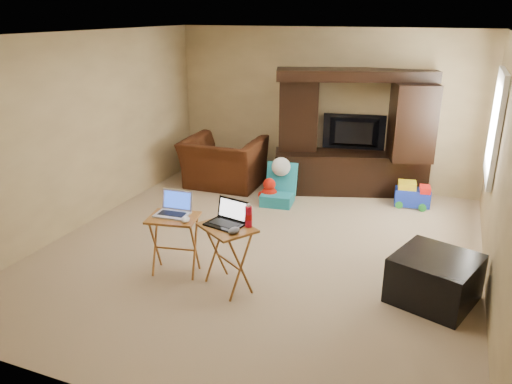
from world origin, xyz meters
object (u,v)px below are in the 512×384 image
at_px(child_rocker, 278,185).
at_px(tray_table_left, 175,245).
at_px(plush_toy, 269,190).
at_px(tray_table_right, 228,257).
at_px(recliner, 224,163).
at_px(television, 354,133).
at_px(mouse_left, 185,219).
at_px(entertainment_center, 352,133).
at_px(ottoman, 435,279).
at_px(laptop_left, 171,205).
at_px(water_bottle, 249,217).
at_px(laptop_right, 224,214).
at_px(mouse_right, 234,231).
at_px(push_toy, 413,194).

xyz_separation_m(child_rocker, tray_table_left, (-0.34, -2.38, 0.03)).
height_order(plush_toy, tray_table_right, tray_table_right).
bearing_deg(recliner, television, -163.60).
bearing_deg(recliner, mouse_left, 106.26).
bearing_deg(entertainment_center, plush_toy, -154.46).
xyz_separation_m(child_rocker, tray_table_right, (0.33, -2.45, 0.04)).
bearing_deg(ottoman, mouse_left, -167.56).
xyz_separation_m(plush_toy, ottoman, (2.46, -1.90, 0.04)).
xyz_separation_m(plush_toy, laptop_left, (-0.24, -2.35, 0.59)).
relative_size(ottoman, water_bottle, 3.46).
height_order(laptop_right, mouse_left, laptop_right).
bearing_deg(laptop_right, laptop_left, -174.78).
bearing_deg(mouse_right, push_toy, 66.16).
height_order(television, mouse_right, television).
bearing_deg(child_rocker, mouse_left, -100.62).
relative_size(entertainment_center, mouse_right, 16.61).
height_order(child_rocker, mouse_right, mouse_right).
height_order(child_rocker, laptop_right, laptop_right).
relative_size(recliner, water_bottle, 5.70).
relative_size(entertainment_center, laptop_right, 6.45).
bearing_deg(entertainment_center, laptop_left, -128.71).
bearing_deg(laptop_right, child_rocker, 108.88).
bearing_deg(entertainment_center, mouse_right, -114.82).
relative_size(tray_table_left, mouse_left, 4.92).
height_order(recliner, laptop_left, laptop_left).
xyz_separation_m(child_rocker, plush_toy, (-0.13, -0.00, -0.11)).
height_order(television, recliner, television).
bearing_deg(laptop_left, ottoman, 5.11).
bearing_deg(laptop_left, push_toy, 48.83).
bearing_deg(child_rocker, push_toy, 11.79).
bearing_deg(entertainment_center, child_rocker, -150.51).
bearing_deg(recliner, ottoman, 143.55).
relative_size(recliner, tray_table_right, 1.75).
height_order(entertainment_center, tray_table_right, entertainment_center).
relative_size(tray_table_right, laptop_right, 1.91).
bearing_deg(water_bottle, entertainment_center, 84.17).
distance_m(television, push_toy, 1.33).
bearing_deg(push_toy, laptop_left, -135.18).
height_order(tray_table_left, mouse_left, mouse_left).
xyz_separation_m(plush_toy, tray_table_right, (0.46, -2.45, 0.15)).
bearing_deg(mouse_left, recliner, 108.12).
bearing_deg(water_bottle, tray_table_left, -179.32).
distance_m(recliner, push_toy, 2.99).
bearing_deg(push_toy, child_rocker, -169.38).
bearing_deg(television, tray_table_left, 60.93).
distance_m(plush_toy, mouse_right, 2.69).
height_order(push_toy, laptop_left, laptop_left).
bearing_deg(tray_table_right, push_toy, 95.86).
height_order(laptop_left, laptop_right, laptop_right).
xyz_separation_m(tray_table_right, mouse_right, (0.13, -0.12, 0.38)).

